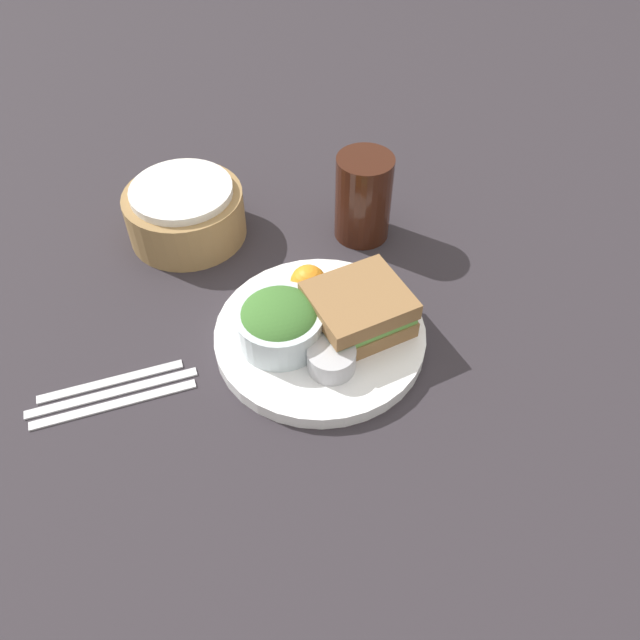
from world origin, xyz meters
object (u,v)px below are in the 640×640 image
at_px(plate, 320,335).
at_px(drink_glass, 363,198).
at_px(knife, 112,392).
at_px(sandwich, 358,310).
at_px(salad_bowl, 280,322).
at_px(fork, 114,404).
at_px(bread_basket, 185,212).
at_px(dressing_cup, 331,359).
at_px(spoon, 111,381).

xyz_separation_m(plate, drink_glass, (0.18, 0.14, 0.06)).
xyz_separation_m(drink_glass, knife, (-0.43, -0.07, -0.06)).
xyz_separation_m(sandwich, salad_bowl, (-0.09, 0.04, 0.00)).
bearing_deg(knife, drink_glass, -154.87).
bearing_deg(fork, bread_basket, -116.77).
bearing_deg(plate, bread_basket, 98.23).
xyz_separation_m(fork, knife, (0.01, 0.02, 0.00)).
height_order(drink_glass, knife, drink_glass).
xyz_separation_m(plate, dressing_cup, (-0.02, -0.06, 0.02)).
bearing_deg(dressing_cup, knife, 150.79).
relative_size(salad_bowl, spoon, 0.63).
xyz_separation_m(dressing_cup, spoon, (-0.23, 0.15, -0.03)).
xyz_separation_m(bread_basket, knife, (-0.21, -0.22, -0.04)).
distance_m(dressing_cup, fork, 0.27).
distance_m(sandwich, spoon, 0.32).
distance_m(dressing_cup, drink_glass, 0.28).
bearing_deg(spoon, salad_bowl, 176.36).
distance_m(drink_glass, bread_basket, 0.27).
xyz_separation_m(plate, spoon, (-0.25, 0.09, -0.01)).
bearing_deg(plate, salad_bowl, 159.12).
bearing_deg(plate, spoon, 160.00).
height_order(sandwich, fork, sandwich).
xyz_separation_m(sandwich, fork, (-0.31, 0.08, -0.05)).
distance_m(salad_bowl, drink_glass, 0.26).
bearing_deg(salad_bowl, spoon, 160.22).
height_order(plate, drink_glass, drink_glass).
bearing_deg(drink_glass, salad_bowl, -151.05).
distance_m(plate, fork, 0.27).
height_order(salad_bowl, spoon, salad_bowl).
bearing_deg(sandwich, fork, 166.04).
distance_m(plate, salad_bowl, 0.07).
bearing_deg(fork, dressing_cup, 170.73).
bearing_deg(dressing_cup, plate, 68.33).
xyz_separation_m(sandwich, dressing_cup, (-0.07, -0.04, -0.01)).
distance_m(plate, knife, 0.27).
bearing_deg(sandwich, bread_basket, 105.74).
distance_m(drink_glass, spoon, 0.44).
height_order(plate, knife, plate).
bearing_deg(salad_bowl, plate, -20.88).
distance_m(sandwich, drink_glass, 0.21).
distance_m(knife, spoon, 0.02).
height_order(salad_bowl, drink_glass, drink_glass).
height_order(bread_basket, knife, bread_basket).
xyz_separation_m(bread_basket, spoon, (-0.21, -0.20, -0.04)).
relative_size(drink_glass, bread_basket, 0.75).
xyz_separation_m(dressing_cup, bread_basket, (-0.02, 0.35, 0.01)).
bearing_deg(bread_basket, drink_glass, -34.41).
bearing_deg(bread_basket, salad_bowl, -91.22).
distance_m(plate, sandwich, 0.06).
bearing_deg(spoon, knife, 90.00).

